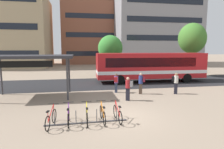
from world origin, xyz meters
TOP-DOWN VIEW (x-y plane):
  - ground at (0.00, 0.00)m, footprint 200.00×200.00m
  - bus_lane_asphalt at (0.00, 10.55)m, footprint 80.00×7.20m
  - city_bus at (5.82, 10.54)m, footprint 12.09×2.89m
  - bike_rack at (-1.91, -0.62)m, footprint 4.12×0.17m
  - parked_bicycle_red_0 at (-3.60, -0.74)m, footprint 0.52×1.70m
  - parked_bicycle_purple_1 at (-2.79, -0.57)m, footprint 0.52×1.72m
  - parked_bicycle_yellow_2 at (-1.89, -0.60)m, footprint 0.52×1.72m
  - parked_bicycle_orange_3 at (-1.09, -0.57)m, footprint 0.52×1.72m
  - parked_bicycle_red_4 at (-0.32, -0.59)m, footprint 0.52×1.72m
  - transit_shelter at (-5.68, 5.41)m, footprint 6.19×3.49m
  - commuter_red_pack_0 at (0.89, 5.86)m, footprint 0.45×0.59m
  - commuter_black_pack_1 at (5.58, 4.53)m, footprint 0.61×0.53m
  - commuter_grey_pack_2 at (1.25, 3.20)m, footprint 0.60×0.52m
  - commuter_maroon_pack_3 at (2.80, 5.00)m, footprint 0.60×0.48m
  - street_tree_0 at (2.02, 15.39)m, footprint 3.21×3.21m
  - street_tree_1 at (12.85, 14.08)m, footprint 3.61×3.61m
  - building_left_wing at (-16.11, 33.63)m, footprint 16.29×13.95m
  - building_right_wing at (15.53, 34.77)m, footprint 18.36×13.66m
  - building_centre_block at (3.33, 42.56)m, footprint 18.10×14.02m

SIDE VIEW (x-z plane):
  - ground at x=0.00m, z-range 0.00..0.00m
  - bus_lane_asphalt at x=0.00m, z-range 0.00..0.01m
  - bike_rack at x=-1.91m, z-range -0.26..0.44m
  - parked_bicycle_red_0 at x=-3.60m, z-range -0.11..0.88m
  - parked_bicycle_purple_1 at x=-2.79m, z-range -0.11..0.88m
  - parked_bicycle_yellow_2 at x=-1.89m, z-range -0.11..0.88m
  - parked_bicycle_orange_3 at x=-1.09m, z-range -0.11..0.88m
  - parked_bicycle_red_4 at x=-0.32m, z-range -0.11..0.88m
  - commuter_red_pack_0 at x=0.89m, z-range 0.12..1.74m
  - commuter_grey_pack_2 at x=1.25m, z-range 0.14..1.84m
  - commuter_maroon_pack_3 at x=2.80m, z-range 0.13..1.87m
  - commuter_black_pack_1 at x=5.58m, z-range 0.14..1.87m
  - city_bus at x=5.82m, z-range 0.18..3.38m
  - transit_shelter at x=-5.68m, z-range 1.41..4.61m
  - street_tree_0 at x=2.02m, z-range 1.03..6.46m
  - street_tree_1 at x=12.85m, z-range 1.49..8.55m
  - building_left_wing at x=-16.11m, z-range 0.00..14.01m
  - building_centre_block at x=3.33m, z-range 0.00..16.92m
  - building_right_wing at x=15.53m, z-range 0.00..25.51m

